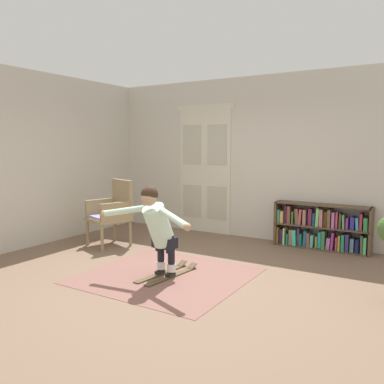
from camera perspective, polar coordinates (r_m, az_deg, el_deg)
ground_plane at (r=5.24m, az=-1.82°, el=-12.05°), size 7.20×7.20×0.00m
back_wall at (r=7.28m, az=9.46°, el=4.76°), size 6.00×0.10×2.90m
side_wall_left at (r=7.31m, az=-20.18°, el=4.45°), size 0.10×6.00×2.90m
double_door at (r=7.70m, az=1.83°, el=3.31°), size 1.22×0.05×2.45m
rug at (r=5.29m, az=-3.71°, el=-11.81°), size 2.02×1.90×0.01m
bookshelf at (r=6.85m, az=17.80°, el=-4.97°), size 1.52×0.30×0.74m
wicker_chair at (r=6.88m, az=-11.30°, el=-2.64°), size 0.76×0.76×1.10m
skis_pair at (r=5.31m, az=-3.47°, el=-11.53°), size 0.38×0.97×0.07m
person_skier at (r=5.00m, az=-4.98°, el=-4.58°), size 1.47×0.67×1.12m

